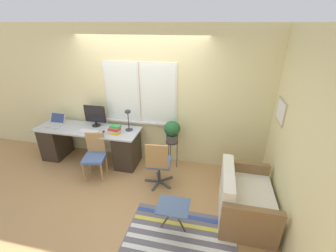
% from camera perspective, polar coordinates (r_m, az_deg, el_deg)
% --- Properties ---
extents(ground_plane, '(14.00, 14.00, 0.00)m').
position_cam_1_polar(ground_plane, '(4.51, -8.67, -12.20)').
color(ground_plane, tan).
extents(wall_back_with_window, '(9.00, 0.12, 2.70)m').
position_cam_1_polar(wall_back_with_window, '(4.50, -6.56, 7.29)').
color(wall_back_with_window, beige).
rests_on(wall_back_with_window, ground_plane).
extents(wall_right_with_picture, '(0.08, 9.00, 2.70)m').
position_cam_1_polar(wall_right_with_picture, '(3.74, 27.83, 0.73)').
color(wall_right_with_picture, beige).
rests_on(wall_right_with_picture, ground_plane).
extents(desk, '(2.13, 0.65, 0.74)m').
position_cam_1_polar(desk, '(4.97, -19.19, -4.15)').
color(desk, '#B2B7BC').
rests_on(desk, ground_plane).
extents(laptop, '(0.33, 0.33, 0.21)m').
position_cam_1_polar(laptop, '(5.24, -26.73, 0.75)').
color(laptop, '#B7B7BC').
rests_on(laptop, desk).
extents(monitor, '(0.45, 0.18, 0.44)m').
position_cam_1_polar(monitor, '(4.81, -18.06, 2.58)').
color(monitor, black).
rests_on(monitor, desk).
extents(keyboard, '(0.40, 0.12, 0.02)m').
position_cam_1_polar(keyboard, '(4.68, -19.42, -1.19)').
color(keyboard, silver).
rests_on(keyboard, desk).
extents(mouse, '(0.04, 0.07, 0.04)m').
position_cam_1_polar(mouse, '(4.54, -16.08, -1.38)').
color(mouse, black).
rests_on(mouse, desk).
extents(desk_lamp, '(0.15, 0.15, 0.43)m').
position_cam_1_polar(desk_lamp, '(4.42, -10.11, 2.52)').
color(desk_lamp, '#2D2D33').
rests_on(desk_lamp, desk).
extents(book_stack, '(0.24, 0.18, 0.17)m').
position_cam_1_polar(book_stack, '(4.42, -13.33, -0.89)').
color(book_stack, yellow).
rests_on(book_stack, desk).
extents(desk_chair_wooden, '(0.45, 0.46, 0.84)m').
position_cam_1_polar(desk_chair_wooden, '(4.44, -18.09, -6.94)').
color(desk_chair_wooden, '#B2844C').
rests_on(desk_chair_wooden, ground_plane).
extents(office_chair_swivel, '(0.52, 0.53, 0.91)m').
position_cam_1_polar(office_chair_swivel, '(3.96, -2.46, -9.27)').
color(office_chair_swivel, '#47474C').
rests_on(office_chair_swivel, ground_plane).
extents(couch_loveseat, '(0.76, 1.12, 0.76)m').
position_cam_1_polar(couch_loveseat, '(3.72, 18.65, -17.38)').
color(couch_loveseat, white).
rests_on(couch_loveseat, ground_plane).
extents(plant_stand, '(0.24, 0.24, 0.59)m').
position_cam_1_polar(plant_stand, '(4.42, 1.02, -4.76)').
color(plant_stand, '#333338').
rests_on(plant_stand, ground_plane).
extents(potted_plant, '(0.31, 0.31, 0.42)m').
position_cam_1_polar(potted_plant, '(4.27, 1.05, -1.14)').
color(potted_plant, '#514C47').
rests_on(potted_plant, plant_stand).
extents(floor_rug_striped, '(1.53, 0.89, 0.01)m').
position_cam_1_polar(floor_rug_striped, '(3.49, 3.40, -25.74)').
color(floor_rug_striped, slate).
rests_on(floor_rug_striped, ground_plane).
extents(folding_stool, '(0.43, 0.37, 0.45)m').
position_cam_1_polar(folding_stool, '(3.25, 1.34, -20.06)').
color(folding_stool, slate).
rests_on(folding_stool, ground_plane).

